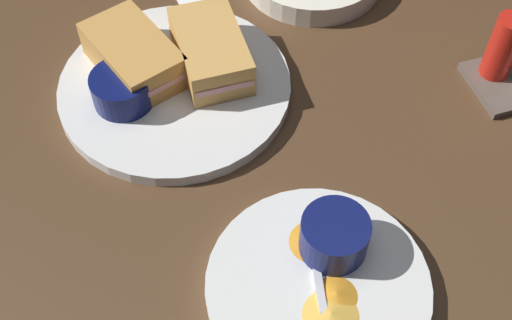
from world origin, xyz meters
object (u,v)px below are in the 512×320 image
(spoon_by_dark_ramekin, at_px, (161,74))
(plate_chips_companion, at_px, (318,286))
(ramekin_light_gravy, at_px, (334,235))
(sandwich_half_near, at_px, (211,51))
(condiment_caddy, at_px, (512,64))
(plate_sandwich_main, at_px, (175,87))
(ramekin_dark_sauce, at_px, (122,88))
(sandwich_half_far, at_px, (134,55))

(spoon_by_dark_ramekin, relative_size, plate_chips_companion, 0.43)
(plate_chips_companion, height_order, ramekin_light_gravy, ramekin_light_gravy)
(sandwich_half_near, relative_size, condiment_caddy, 1.41)
(plate_sandwich_main, distance_m, ramekin_dark_sauce, 0.07)
(plate_sandwich_main, height_order, spoon_by_dark_ramekin, spoon_by_dark_ramekin)
(condiment_caddy, bearing_deg, plate_chips_companion, -59.23)
(plate_sandwich_main, relative_size, condiment_caddy, 2.98)
(sandwich_half_near, bearing_deg, plate_sandwich_main, -72.76)
(ramekin_light_gravy, relative_size, condiment_caddy, 0.73)
(plate_sandwich_main, height_order, ramekin_dark_sauce, ramekin_dark_sauce)
(plate_chips_companion, xyz_separation_m, condiment_caddy, (-0.19, 0.32, 0.03))
(ramekin_light_gravy, bearing_deg, plate_chips_companion, -39.81)
(plate_sandwich_main, relative_size, plate_chips_companion, 1.27)
(plate_chips_companion, bearing_deg, sandwich_half_far, -161.77)
(ramekin_dark_sauce, height_order, ramekin_light_gravy, ramekin_light_gravy)
(plate_sandwich_main, xyz_separation_m, ramekin_light_gravy, (0.27, 0.10, 0.03))
(sandwich_half_far, height_order, plate_chips_companion, sandwich_half_far)
(sandwich_half_far, relative_size, plate_chips_companion, 0.67)
(sandwich_half_far, distance_m, ramekin_light_gravy, 0.33)
(plate_sandwich_main, distance_m, sandwich_half_near, 0.06)
(plate_sandwich_main, height_order, ramekin_light_gravy, ramekin_light_gravy)
(plate_sandwich_main, relative_size, ramekin_light_gravy, 4.11)
(ramekin_dark_sauce, bearing_deg, plate_sandwich_main, 98.24)
(sandwich_half_far, distance_m, plate_chips_companion, 0.36)
(spoon_by_dark_ramekin, distance_m, condiment_caddy, 0.42)
(spoon_by_dark_ramekin, bearing_deg, plate_sandwich_main, 38.50)
(ramekin_dark_sauce, xyz_separation_m, plate_chips_companion, (0.29, 0.13, -0.03))
(sandwich_half_far, bearing_deg, spoon_by_dark_ramekin, 52.24)
(sandwich_half_near, bearing_deg, condiment_caddy, 69.71)
(condiment_caddy, bearing_deg, ramekin_dark_sauce, -102.51)
(sandwich_half_far, distance_m, spoon_by_dark_ramekin, 0.04)
(ramekin_dark_sauce, relative_size, condiment_caddy, 0.75)
(plate_sandwich_main, bearing_deg, spoon_by_dark_ramekin, -141.50)
(plate_sandwich_main, distance_m, sandwich_half_far, 0.06)
(plate_chips_companion, bearing_deg, ramekin_dark_sauce, -155.23)
(sandwich_half_far, relative_size, ramekin_light_gravy, 2.15)
(ramekin_dark_sauce, height_order, condiment_caddy, condiment_caddy)
(plate_chips_companion, bearing_deg, sandwich_half_near, -176.33)
(sandwich_half_near, xyz_separation_m, spoon_by_dark_ramekin, (0.00, -0.06, -0.02))
(sandwich_half_near, distance_m, plate_chips_companion, 0.32)
(plate_chips_companion, distance_m, condiment_caddy, 0.37)
(sandwich_half_near, distance_m, sandwich_half_far, 0.09)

